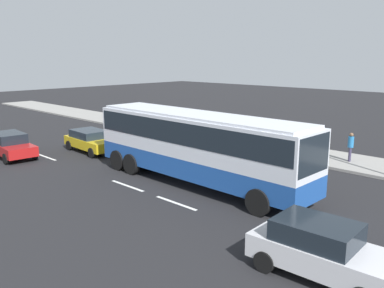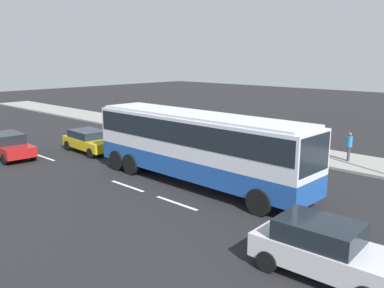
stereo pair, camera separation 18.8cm
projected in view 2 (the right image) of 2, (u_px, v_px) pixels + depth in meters
The scene contains 8 objects.
ground_plane at pixel (175, 176), 20.99m from camera, with size 120.00×120.00×0.00m, color black.
sidewalk_curb at pixel (268, 148), 27.20m from camera, with size 80.00×4.00×0.15m, color gray.
lane_centreline at pixel (106, 179), 20.50m from camera, with size 36.42×0.16×0.01m.
coach_bus at pixel (197, 141), 19.16m from camera, with size 12.13×2.77×3.47m.
car_yellow_taxi at pixel (90, 140), 26.19m from camera, with size 4.35×2.14×1.40m.
car_silver_hatch at pixel (324, 248), 11.24m from camera, with size 4.13×2.02×1.60m.
car_red_compact at pixel (9, 145), 24.67m from camera, with size 4.39×2.09×1.49m.
pedestrian_near_curb at pixel (349, 145), 23.24m from camera, with size 0.32×0.32×1.68m.
Camera 2 is at (14.46, -14.09, 6.06)m, focal length 37.71 mm.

